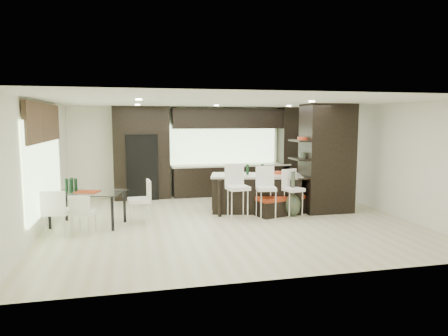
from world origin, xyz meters
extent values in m
plane|color=beige|center=(0.00, 0.00, 0.00)|extent=(8.00, 8.00, 0.00)
cube|color=white|center=(0.00, 3.50, 1.35)|extent=(8.00, 0.02, 2.70)
cube|color=white|center=(-4.00, 0.00, 1.35)|extent=(0.02, 7.00, 2.70)
cube|color=white|center=(4.00, 0.00, 1.35)|extent=(0.02, 7.00, 2.70)
cube|color=white|center=(0.00, 0.00, 2.70)|extent=(8.00, 7.00, 0.02)
cube|color=#B2D199|center=(-3.96, 0.20, 1.35)|extent=(0.04, 3.20, 1.90)
cube|color=#B2D199|center=(0.60, 3.46, 1.55)|extent=(3.40, 0.04, 1.20)
cube|color=brown|center=(-3.93, 0.20, 2.25)|extent=(0.08, 3.00, 0.80)
cube|color=white|center=(0.00, 0.25, 2.68)|extent=(4.00, 3.00, 0.02)
cube|color=black|center=(0.50, 3.17, 1.35)|extent=(6.80, 0.68, 2.70)
cube|color=black|center=(-1.90, 3.12, 0.95)|extent=(0.90, 0.68, 1.90)
cube|color=black|center=(2.60, 0.40, 1.35)|extent=(1.20, 0.80, 2.70)
cube|color=black|center=(0.87, 0.80, 0.47)|extent=(2.41, 1.49, 0.93)
cube|color=white|center=(0.18, -0.02, 0.52)|extent=(0.52, 0.52, 1.05)
cube|color=white|center=(0.87, 0.00, 0.49)|extent=(0.50, 0.50, 0.99)
cube|color=white|center=(1.56, 0.01, 0.46)|extent=(0.50, 0.50, 0.92)
cube|color=black|center=(1.34, 0.28, 0.23)|extent=(1.30, 0.81, 0.47)
cube|color=white|center=(-3.13, 0.25, 0.37)|extent=(1.74, 1.32, 0.74)
cube|color=white|center=(-3.13, -0.47, 0.38)|extent=(0.52, 0.52, 0.77)
cube|color=white|center=(-3.61, -0.50, 0.44)|extent=(0.56, 0.56, 0.88)
cube|color=white|center=(-2.03, 0.25, 0.45)|extent=(0.52, 0.52, 0.89)
camera|label=1|loc=(-2.10, -8.74, 2.29)|focal=32.00mm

